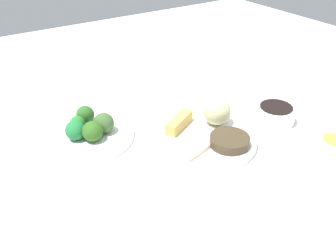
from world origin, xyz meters
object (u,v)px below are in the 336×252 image
main_plate (203,138)px  broccoli_plate (87,135)px  sauce_ramekin_hot_mustard (333,144)px  soy_sauce_bowl (275,114)px

main_plate → broccoli_plate: (-0.23, 0.17, -0.00)m
sauce_ramekin_hot_mustard → soy_sauce_bowl: bearing=98.7°
broccoli_plate → soy_sauce_bowl: bearing=-23.8°
broccoli_plate → soy_sauce_bowl: (0.45, -0.20, 0.01)m
main_plate → soy_sauce_bowl: size_ratio=2.59×
broccoli_plate → sauce_ramekin_hot_mustard: (0.47, -0.36, 0.00)m
main_plate → soy_sauce_bowl: soy_sauce_bowl is taller
main_plate → broccoli_plate: size_ratio=1.14×
broccoli_plate → soy_sauce_bowl: size_ratio=2.27×
soy_sauce_bowl → sauce_ramekin_hot_mustard: size_ratio=1.56×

